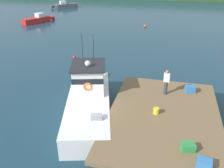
{
  "coord_description": "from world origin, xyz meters",
  "views": [
    {
      "loc": [
        4.84,
        -11.92,
        8.63
      ],
      "look_at": [
        1.2,
        2.64,
        1.4
      ],
      "focal_mm": 39.9,
      "sensor_mm": 36.0,
      "label": 1
    }
  ],
  "objects_px": {
    "deckhand_by_the_boat": "(166,82)",
    "crate_stack_near_edge": "(190,89)",
    "mooring_buoy_channel_marker": "(145,26)",
    "moored_boat_far_left": "(38,19)",
    "crate_single_by_cleat": "(204,163)",
    "main_fishing_boat": "(89,97)",
    "moored_boat_off_the_point": "(65,5)",
    "mooring_buoy_spare_mooring": "(74,57)",
    "bait_bucket": "(156,111)",
    "crate_single_far": "(188,147)"
  },
  "relations": [
    {
      "from": "crate_single_far",
      "to": "moored_boat_far_left",
      "type": "bearing_deg",
      "value": 129.4
    },
    {
      "from": "main_fishing_boat",
      "to": "crate_single_by_cleat",
      "type": "distance_m",
      "value": 8.12
    },
    {
      "from": "mooring_buoy_spare_mooring",
      "to": "mooring_buoy_channel_marker",
      "type": "height_order",
      "value": "mooring_buoy_channel_marker"
    },
    {
      "from": "moored_boat_off_the_point",
      "to": "mooring_buoy_channel_marker",
      "type": "height_order",
      "value": "moored_boat_off_the_point"
    },
    {
      "from": "deckhand_by_the_boat",
      "to": "crate_stack_near_edge",
      "type": "bearing_deg",
      "value": 21.82
    },
    {
      "from": "crate_single_far",
      "to": "mooring_buoy_channel_marker",
      "type": "relative_size",
      "value": 1.51
    },
    {
      "from": "main_fishing_boat",
      "to": "crate_stack_near_edge",
      "type": "xyz_separation_m",
      "value": [
        6.21,
        1.89,
        0.41
      ]
    },
    {
      "from": "moored_boat_far_left",
      "to": "mooring_buoy_channel_marker",
      "type": "bearing_deg",
      "value": 2.28
    },
    {
      "from": "main_fishing_boat",
      "to": "deckhand_by_the_boat",
      "type": "height_order",
      "value": "main_fishing_boat"
    },
    {
      "from": "moored_boat_far_left",
      "to": "moored_boat_off_the_point",
      "type": "distance_m",
      "value": 15.47
    },
    {
      "from": "crate_single_by_cleat",
      "to": "crate_single_far",
      "type": "bearing_deg",
      "value": 125.29
    },
    {
      "from": "bait_bucket",
      "to": "mooring_buoy_spare_mooring",
      "type": "height_order",
      "value": "bait_bucket"
    },
    {
      "from": "bait_bucket",
      "to": "crate_single_far",
      "type": "bearing_deg",
      "value": -59.02
    },
    {
      "from": "mooring_buoy_spare_mooring",
      "to": "mooring_buoy_channel_marker",
      "type": "bearing_deg",
      "value": 71.54
    },
    {
      "from": "mooring_buoy_channel_marker",
      "to": "mooring_buoy_spare_mooring",
      "type": "bearing_deg",
      "value": -108.46
    },
    {
      "from": "main_fishing_boat",
      "to": "crate_single_by_cleat",
      "type": "relative_size",
      "value": 16.54
    },
    {
      "from": "crate_single_by_cleat",
      "to": "mooring_buoy_channel_marker",
      "type": "bearing_deg",
      "value": 101.61
    },
    {
      "from": "moored_boat_off_the_point",
      "to": "mooring_buoy_spare_mooring",
      "type": "height_order",
      "value": "moored_boat_off_the_point"
    },
    {
      "from": "main_fishing_boat",
      "to": "crate_single_far",
      "type": "bearing_deg",
      "value": -33.21
    },
    {
      "from": "crate_single_by_cleat",
      "to": "deckhand_by_the_boat",
      "type": "relative_size",
      "value": 0.37
    },
    {
      "from": "crate_single_far",
      "to": "moored_boat_off_the_point",
      "type": "height_order",
      "value": "crate_single_far"
    },
    {
      "from": "deckhand_by_the_boat",
      "to": "mooring_buoy_channel_marker",
      "type": "height_order",
      "value": "deckhand_by_the_boat"
    },
    {
      "from": "main_fishing_boat",
      "to": "bait_bucket",
      "type": "xyz_separation_m",
      "value": [
        4.32,
        -1.19,
        0.36
      ]
    },
    {
      "from": "crate_stack_near_edge",
      "to": "mooring_buoy_channel_marker",
      "type": "height_order",
      "value": "crate_stack_near_edge"
    },
    {
      "from": "moored_boat_far_left",
      "to": "mooring_buoy_spare_mooring",
      "type": "height_order",
      "value": "moored_boat_far_left"
    },
    {
      "from": "crate_single_far",
      "to": "deckhand_by_the_boat",
      "type": "xyz_separation_m",
      "value": [
        -1.26,
        5.17,
        0.68
      ]
    },
    {
      "from": "mooring_buoy_channel_marker",
      "to": "moored_boat_far_left",
      "type": "bearing_deg",
      "value": -177.72
    },
    {
      "from": "crate_stack_near_edge",
      "to": "bait_bucket",
      "type": "bearing_deg",
      "value": -121.42
    },
    {
      "from": "crate_stack_near_edge",
      "to": "deckhand_by_the_boat",
      "type": "relative_size",
      "value": 0.37
    },
    {
      "from": "moored_boat_far_left",
      "to": "moored_boat_off_the_point",
      "type": "relative_size",
      "value": 1.11
    },
    {
      "from": "bait_bucket",
      "to": "mooring_buoy_channel_marker",
      "type": "distance_m",
      "value": 26.21
    },
    {
      "from": "crate_single_far",
      "to": "deckhand_by_the_boat",
      "type": "distance_m",
      "value": 5.37
    },
    {
      "from": "crate_single_far",
      "to": "bait_bucket",
      "type": "bearing_deg",
      "value": 120.98
    },
    {
      "from": "crate_single_far",
      "to": "moored_boat_far_left",
      "type": "xyz_separation_m",
      "value": [
        -22.93,
        27.91,
        -0.88
      ]
    },
    {
      "from": "moored_boat_off_the_point",
      "to": "bait_bucket",
      "type": "bearing_deg",
      "value": -60.06
    },
    {
      "from": "moored_boat_off_the_point",
      "to": "main_fishing_boat",
      "type": "bearing_deg",
      "value": -64.19
    },
    {
      "from": "deckhand_by_the_boat",
      "to": "moored_boat_off_the_point",
      "type": "height_order",
      "value": "deckhand_by_the_boat"
    },
    {
      "from": "main_fishing_boat",
      "to": "bait_bucket",
      "type": "bearing_deg",
      "value": -15.43
    },
    {
      "from": "bait_bucket",
      "to": "crate_single_by_cleat",
      "type": "bearing_deg",
      "value": -57.93
    },
    {
      "from": "moored_boat_far_left",
      "to": "mooring_buoy_spare_mooring",
      "type": "relative_size",
      "value": 16.92
    },
    {
      "from": "deckhand_by_the_boat",
      "to": "moored_boat_off_the_point",
      "type": "xyz_separation_m",
      "value": [
        -23.71,
        38.07,
        -1.55
      ]
    },
    {
      "from": "crate_single_by_cleat",
      "to": "moored_boat_off_the_point",
      "type": "distance_m",
      "value": 51.0
    },
    {
      "from": "crate_single_far",
      "to": "crate_stack_near_edge",
      "type": "distance_m",
      "value": 5.79
    },
    {
      "from": "crate_stack_near_edge",
      "to": "crate_single_by_cleat",
      "type": "bearing_deg",
      "value": -86.97
    },
    {
      "from": "crate_single_by_cleat",
      "to": "mooring_buoy_spare_mooring",
      "type": "xyz_separation_m",
      "value": [
        -11.26,
        13.88,
        -1.21
      ]
    },
    {
      "from": "main_fishing_boat",
      "to": "mooring_buoy_channel_marker",
      "type": "xyz_separation_m",
      "value": [
        0.51,
        24.71,
        -0.81
      ]
    },
    {
      "from": "crate_stack_near_edge",
      "to": "deckhand_by_the_boat",
      "type": "bearing_deg",
      "value": -158.18
    },
    {
      "from": "crate_single_by_cleat",
      "to": "deckhand_by_the_boat",
      "type": "bearing_deg",
      "value": 107.29
    },
    {
      "from": "crate_stack_near_edge",
      "to": "bait_bucket",
      "type": "height_order",
      "value": "crate_stack_near_edge"
    },
    {
      "from": "crate_single_by_cleat",
      "to": "bait_bucket",
      "type": "bearing_deg",
      "value": 122.07
    }
  ]
}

